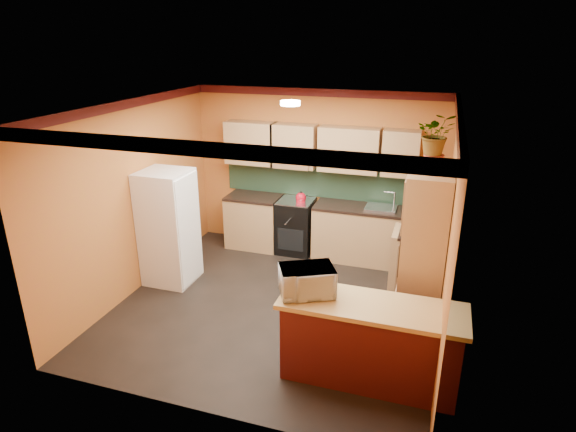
# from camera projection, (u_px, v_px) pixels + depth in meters

# --- Properties ---
(room_shell) EXTENTS (4.24, 4.24, 2.72)m
(room_shell) POSITION_uv_depth(u_px,v_px,m) (284.00, 152.00, 6.11)
(room_shell) COLOR black
(room_shell) RESTS_ON ground
(base_cabinets_back) EXTENTS (3.65, 0.60, 0.88)m
(base_cabinets_back) POSITION_uv_depth(u_px,v_px,m) (332.00, 231.00, 7.96)
(base_cabinets_back) COLOR tan
(base_cabinets_back) RESTS_ON ground
(countertop_back) EXTENTS (3.65, 0.62, 0.04)m
(countertop_back) POSITION_uv_depth(u_px,v_px,m) (333.00, 205.00, 7.79)
(countertop_back) COLOR black
(countertop_back) RESTS_ON base_cabinets_back
(stove) EXTENTS (0.58, 0.58, 0.91)m
(stove) POSITION_uv_depth(u_px,v_px,m) (296.00, 226.00, 8.13)
(stove) COLOR black
(stove) RESTS_ON ground
(kettle) EXTENTS (0.20, 0.20, 0.18)m
(kettle) POSITION_uv_depth(u_px,v_px,m) (301.00, 197.00, 7.86)
(kettle) COLOR red
(kettle) RESTS_ON stove
(sink) EXTENTS (0.48, 0.40, 0.03)m
(sink) POSITION_uv_depth(u_px,v_px,m) (381.00, 208.00, 7.56)
(sink) COLOR silver
(sink) RESTS_ON countertop_back
(base_cabinets_right) EXTENTS (0.60, 0.80, 0.88)m
(base_cabinets_right) POSITION_uv_depth(u_px,v_px,m) (420.00, 261.00, 6.90)
(base_cabinets_right) COLOR tan
(base_cabinets_right) RESTS_ON ground
(countertop_right) EXTENTS (0.62, 0.80, 0.04)m
(countertop_right) POSITION_uv_depth(u_px,v_px,m) (423.00, 232.00, 6.74)
(countertop_right) COLOR black
(countertop_right) RESTS_ON base_cabinets_right
(fridge) EXTENTS (0.68, 0.66, 1.70)m
(fridge) POSITION_uv_depth(u_px,v_px,m) (169.00, 227.00, 7.02)
(fridge) COLOR white
(fridge) RESTS_ON ground
(pantry) EXTENTS (0.48, 0.90, 2.10)m
(pantry) POSITION_uv_depth(u_px,v_px,m) (423.00, 256.00, 5.64)
(pantry) COLOR tan
(pantry) RESTS_ON ground
(fern_pot) EXTENTS (0.22, 0.22, 0.16)m
(fern_pot) POSITION_uv_depth(u_px,v_px,m) (433.00, 162.00, 5.28)
(fern_pot) COLOR #A23B27
(fern_pot) RESTS_ON pantry
(fern) EXTENTS (0.45, 0.40, 0.45)m
(fern) POSITION_uv_depth(u_px,v_px,m) (436.00, 134.00, 5.18)
(fern) COLOR tan
(fern) RESTS_ON fern_pot
(breakfast_bar) EXTENTS (1.80, 0.55, 0.88)m
(breakfast_bar) POSITION_uv_depth(u_px,v_px,m) (369.00, 345.00, 5.04)
(breakfast_bar) COLOR #521314
(breakfast_bar) RESTS_ON ground
(bar_top) EXTENTS (1.90, 0.65, 0.05)m
(bar_top) POSITION_uv_depth(u_px,v_px,m) (372.00, 306.00, 4.88)
(bar_top) COLOR tan
(bar_top) RESTS_ON breakfast_bar
(microwave) EXTENTS (0.67, 0.59, 0.31)m
(microwave) POSITION_uv_depth(u_px,v_px,m) (307.00, 281.00, 5.01)
(microwave) COLOR white
(microwave) RESTS_ON bar_top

